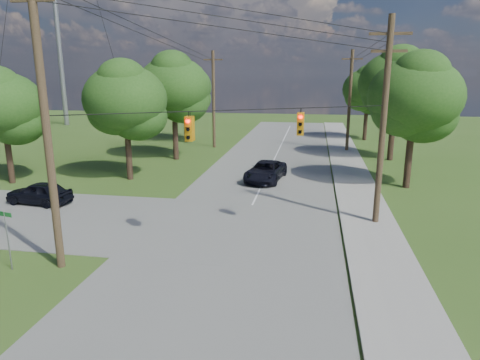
% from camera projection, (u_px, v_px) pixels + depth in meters
% --- Properties ---
extents(ground, '(140.00, 140.00, 0.00)m').
position_uv_depth(ground, '(164.00, 280.00, 16.55)').
color(ground, '#37581D').
rests_on(ground, ground).
extents(main_road, '(10.00, 100.00, 0.03)m').
position_uv_depth(main_road, '(238.00, 236.00, 21.00)').
color(main_road, gray).
rests_on(main_road, ground).
extents(sidewalk_east, '(2.60, 100.00, 0.12)m').
position_uv_depth(sidewalk_east, '(379.00, 244.00, 19.88)').
color(sidewalk_east, '#A29F98').
rests_on(sidewalk_east, ground).
extents(pole_sw, '(2.00, 0.32, 12.00)m').
position_uv_depth(pole_sw, '(45.00, 115.00, 16.17)').
color(pole_sw, brown).
rests_on(pole_sw, ground).
extents(pole_ne, '(2.00, 0.32, 10.50)m').
position_uv_depth(pole_ne, '(383.00, 120.00, 21.40)').
color(pole_ne, brown).
rests_on(pole_ne, ground).
extents(pole_north_e, '(2.00, 0.32, 10.00)m').
position_uv_depth(pole_north_e, '(350.00, 100.00, 42.51)').
color(pole_north_e, brown).
rests_on(pole_north_e, ground).
extents(pole_north_w, '(2.00, 0.32, 10.00)m').
position_uv_depth(pole_north_w, '(214.00, 99.00, 44.80)').
color(pole_north_w, brown).
rests_on(pole_north_w, ground).
extents(power_lines, '(13.93, 29.62, 4.93)m').
position_uv_depth(power_lines, '(249.00, 49.00, 25.11)').
color(power_lines, black).
rests_on(power_lines, ground).
extents(traffic_signals, '(4.91, 3.27, 1.05)m').
position_uv_depth(traffic_signals, '(248.00, 126.00, 19.02)').
color(traffic_signals, orange).
rests_on(traffic_signals, ground).
extents(tree_w_near, '(6.00, 6.00, 8.40)m').
position_uv_depth(tree_w_near, '(125.00, 99.00, 30.76)').
color(tree_w_near, '#422D21').
rests_on(tree_w_near, ground).
extents(tree_w_mid, '(6.40, 6.40, 9.22)m').
position_uv_depth(tree_w_mid, '(174.00, 87.00, 38.08)').
color(tree_w_mid, '#422D21').
rests_on(tree_w_mid, ground).
extents(tree_w_far, '(6.00, 6.00, 8.73)m').
position_uv_depth(tree_w_far, '(185.00, 87.00, 48.05)').
color(tree_w_far, '#422D21').
rests_on(tree_w_far, ground).
extents(tree_e_near, '(6.20, 6.20, 8.81)m').
position_uv_depth(tree_e_near, '(415.00, 97.00, 28.35)').
color(tree_e_near, '#422D21').
rests_on(tree_e_near, ground).
extents(tree_e_mid, '(6.60, 6.60, 9.64)m').
position_uv_depth(tree_e_mid, '(396.00, 83.00, 37.66)').
color(tree_e_mid, '#422D21').
rests_on(tree_e_mid, ground).
extents(tree_e_far, '(5.80, 5.80, 8.32)m').
position_uv_depth(tree_e_far, '(368.00, 89.00, 49.54)').
color(tree_e_far, '#422D21').
rests_on(tree_e_far, ground).
extents(tree_cross_n, '(5.60, 5.60, 7.91)m').
position_uv_depth(tree_cross_n, '(2.00, 105.00, 29.77)').
color(tree_cross_n, '#422D21').
rests_on(tree_cross_n, ground).
extents(car_cross_dark, '(4.19, 2.07, 1.37)m').
position_uv_depth(car_cross_dark, '(39.00, 193.00, 25.91)').
color(car_cross_dark, black).
rests_on(car_cross_dark, cross_road).
extents(car_main_north, '(3.03, 5.36, 1.41)m').
position_uv_depth(car_main_north, '(266.00, 171.00, 31.53)').
color(car_main_north, black).
rests_on(car_main_north, main_road).
extents(street_name_sign, '(0.73, 0.20, 2.48)m').
position_uv_depth(street_name_sign, '(7.00, 233.00, 17.00)').
color(street_name_sign, gray).
rests_on(street_name_sign, ground).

